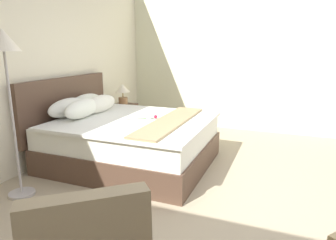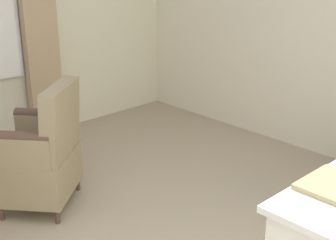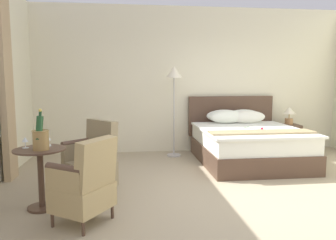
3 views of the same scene
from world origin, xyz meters
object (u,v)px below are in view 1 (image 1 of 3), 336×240
at_px(bedside_lamp, 123,92).
at_px(nightstand, 124,120).
at_px(bed, 126,137).
at_px(floor_lamp_brass, 5,58).

bearing_deg(bedside_lamp, nightstand, 0.00).
relative_size(bed, floor_lamp_brass, 1.22).
xyz_separation_m(nightstand, bedside_lamp, (-0.00, -0.00, 0.53)).
bearing_deg(bed, nightstand, 31.22).
distance_m(bed, floor_lamp_brass, 1.82).
bearing_deg(nightstand, bed, -148.78).
distance_m(nightstand, bedside_lamp, 0.53).
bearing_deg(bed, floor_lamp_brass, 154.77).
bearing_deg(nightstand, floor_lamp_brass, -177.33).
height_order(nightstand, floor_lamp_brass, floor_lamp_brass).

